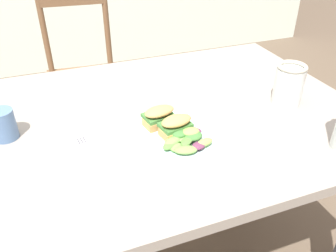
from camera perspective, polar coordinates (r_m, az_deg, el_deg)
dining_table at (r=1.12m, az=-0.86°, el=-3.63°), size 1.20×0.87×0.74m
chair_wooden_far at (r=2.02m, az=-13.70°, el=7.72°), size 0.44×0.44×0.87m
plate_lunch at (r=0.93m, az=0.87°, el=-2.03°), size 0.25×0.25×0.01m
sandwich_half_front at (r=0.92m, az=1.36°, el=0.10°), size 0.09×0.07×0.06m
sandwich_half_back at (r=0.96m, az=-1.45°, el=1.65°), size 0.09×0.07×0.06m
salad_mixed_greens at (r=0.90m, az=2.76°, el=-1.91°), size 0.14×0.12×0.03m
napkin_folded at (r=0.89m, az=-12.60°, el=-5.09°), size 0.13×0.21×0.00m
fork_on_napkin at (r=0.90m, az=-12.96°, el=-4.30°), size 0.04×0.19×0.00m
mason_jar_iced_tea at (r=1.14m, az=19.14°, el=6.18°), size 0.09×0.09×0.13m
cup_extra_side at (r=1.02m, az=-25.40°, el=0.20°), size 0.07×0.07×0.08m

